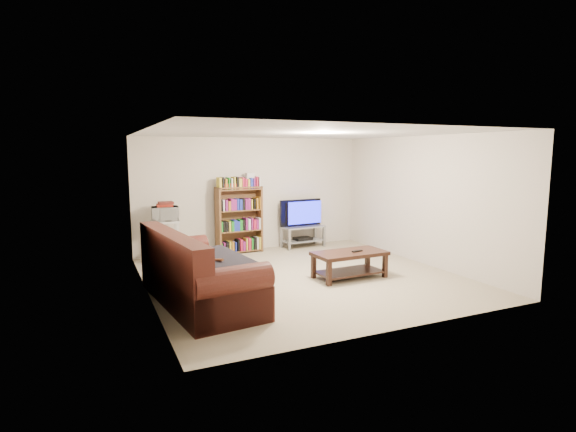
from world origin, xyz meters
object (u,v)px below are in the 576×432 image
bookshelf (239,219)px  coffee_table (350,260)px  sofa (194,279)px  tv_stand (303,233)px

bookshelf → coffee_table: bearing=-71.2°
sofa → tv_stand: sofa is taller
sofa → coffee_table: size_ratio=2.01×
coffee_table → bookshelf: (-1.08, 2.60, 0.41)m
sofa → coffee_table: 2.68m
sofa → tv_stand: (3.05, 2.78, -0.03)m
tv_stand → coffee_table: bearing=-103.2°
sofa → bookshelf: bookshelf is taller
coffee_table → tv_stand: (0.38, 2.55, 0.01)m
sofa → coffee_table: (2.67, 0.23, -0.04)m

